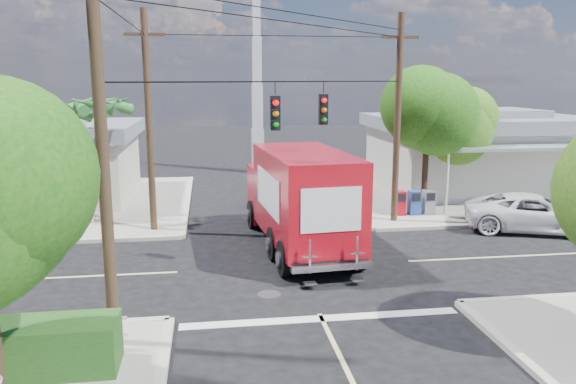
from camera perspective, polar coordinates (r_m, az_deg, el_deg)
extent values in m
plane|color=black|center=(19.30, 0.85, -7.58)|extent=(120.00, 120.00, 0.00)
cube|color=gray|center=(32.77, 17.05, -0.06)|extent=(14.00, 14.00, 0.14)
cube|color=#B5AFA0|center=(30.47, 5.04, -0.43)|extent=(0.25, 14.00, 0.14)
cube|color=#B5AFA0|center=(26.76, 23.37, -2.98)|extent=(14.00, 0.25, 0.14)
cube|color=gray|center=(30.77, -23.30, -1.21)|extent=(14.00, 14.00, 0.14)
cube|color=#B5AFA0|center=(29.70, -10.16, -0.87)|extent=(0.25, 14.00, 0.14)
cube|color=beige|center=(28.86, -2.26, -1.19)|extent=(0.12, 12.00, 0.01)
cube|color=beige|center=(23.02, 26.39, -5.64)|extent=(12.00, 0.12, 0.01)
cube|color=silver|center=(15.36, 3.43, -12.70)|extent=(7.50, 0.40, 0.01)
cube|color=beige|center=(34.03, 18.80, 3.26)|extent=(11.00, 8.00, 3.40)
cube|color=gray|center=(33.83, 19.02, 6.70)|extent=(11.80, 8.80, 0.70)
cube|color=gray|center=(33.79, 19.07, 7.55)|extent=(6.05, 4.40, 0.50)
cube|color=gray|center=(29.64, 23.20, 4.18)|extent=(9.90, 1.80, 0.15)
cylinder|color=silver|center=(27.10, 15.86, 0.98)|extent=(0.12, 0.12, 2.90)
cube|color=beige|center=(32.18, -24.57, 2.23)|extent=(10.00, 8.00, 3.20)
cube|color=gray|center=(31.97, -24.86, 5.68)|extent=(10.80, 8.80, 0.70)
cube|color=gray|center=(31.93, -24.93, 6.57)|extent=(5.50, 4.40, 0.50)
cylinder|color=silver|center=(25.80, -19.48, 0.03)|extent=(0.12, 0.12, 2.70)
cube|color=silver|center=(38.48, -3.09, 4.21)|extent=(0.80, 0.80, 3.00)
cube|color=silver|center=(38.22, -3.14, 8.67)|extent=(0.70, 0.70, 3.00)
cube|color=silver|center=(38.20, -3.19, 13.17)|extent=(0.60, 0.60, 3.00)
cube|color=silver|center=(38.42, -3.24, 17.65)|extent=(0.50, 0.50, 3.00)
cylinder|color=#422D1C|center=(27.11, 13.76, 2.37)|extent=(0.28, 0.28, 4.10)
sphere|color=#174B0F|center=(26.84, 14.02, 7.77)|extent=(4.10, 4.10, 4.10)
sphere|color=#174B0F|center=(26.87, 13.09, 8.37)|extent=(3.33, 3.33, 3.33)
sphere|color=#174B0F|center=(26.71, 14.95, 7.44)|extent=(3.58, 3.58, 3.58)
cylinder|color=#422D1C|center=(30.17, 16.78, 2.60)|extent=(0.28, 0.28, 3.58)
sphere|color=#325D14|center=(29.93, 17.03, 6.84)|extent=(3.58, 3.58, 3.58)
sphere|color=#325D14|center=(29.93, 16.19, 7.32)|extent=(2.91, 2.91, 2.91)
sphere|color=#325D14|center=(29.82, 17.87, 6.56)|extent=(3.14, 3.14, 3.14)
cylinder|color=#422D1C|center=(26.20, -18.28, 2.82)|extent=(0.24, 0.24, 5.00)
cone|color=#2D6D2D|center=(25.82, -16.65, 8.61)|extent=(0.50, 2.06, 0.98)
cone|color=#2D6D2D|center=(26.57, -17.17, 8.64)|extent=(1.92, 1.68, 0.98)
cone|color=#2D6D2D|center=(26.86, -18.73, 8.57)|extent=(2.12, 0.95, 0.98)
cone|color=#2D6D2D|center=(26.50, -20.23, 8.44)|extent=(1.34, 2.07, 0.98)
cone|color=#2D6D2D|center=(25.74, -20.58, 8.36)|extent=(1.34, 2.07, 0.98)
cone|color=#2D6D2D|center=(25.14, -19.44, 8.38)|extent=(2.12, 0.95, 0.98)
cone|color=#2D6D2D|center=(25.18, -17.65, 8.49)|extent=(1.92, 1.68, 0.98)
cylinder|color=#422D1C|center=(28.09, -21.76, 2.71)|extent=(0.24, 0.24, 4.60)
cone|color=#2D6D2D|center=(27.67, -20.29, 7.70)|extent=(0.50, 2.06, 0.98)
cone|color=#2D6D2D|center=(28.42, -20.68, 7.75)|extent=(1.92, 1.68, 0.98)
cone|color=#2D6D2D|center=(28.77, -22.10, 7.69)|extent=(2.12, 0.95, 0.98)
cone|color=#2D6D2D|center=(28.45, -23.53, 7.55)|extent=(1.34, 2.07, 0.98)
cone|color=#2D6D2D|center=(27.69, -23.95, 7.44)|extent=(1.34, 2.07, 0.98)
cone|color=#2D6D2D|center=(27.07, -22.97, 7.44)|extent=(2.12, 0.95, 0.98)
cone|color=#2D6D2D|center=(27.05, -21.31, 7.56)|extent=(1.92, 1.68, 0.98)
cylinder|color=#473321|center=(13.16, -18.28, 3.10)|extent=(0.28, 0.28, 9.00)
cylinder|color=#473321|center=(24.66, 11.05, 7.04)|extent=(0.28, 0.28, 9.00)
cube|color=#473321|center=(24.66, 11.37, 15.17)|extent=(1.60, 0.12, 0.12)
cylinder|color=#473321|center=(23.41, -13.94, 6.70)|extent=(0.28, 0.28, 9.00)
cube|color=#473321|center=(23.41, -14.36, 15.26)|extent=(1.60, 0.12, 0.12)
cylinder|color=black|center=(18.26, 0.91, 11.16)|extent=(10.43, 10.43, 0.04)
cube|color=black|center=(17.39, -1.31, 8.02)|extent=(0.30, 0.24, 1.05)
sphere|color=red|center=(17.23, -1.26, 9.09)|extent=(0.20, 0.20, 0.20)
cube|color=black|center=(19.57, 3.60, 8.37)|extent=(0.30, 0.24, 1.05)
sphere|color=red|center=(19.42, 3.70, 9.32)|extent=(0.20, 0.20, 0.20)
cube|color=silver|center=(13.80, -16.72, -13.17)|extent=(0.09, 0.06, 1.00)
cube|color=#AD0A17|center=(26.33, 11.26, -1.10)|extent=(0.50, 0.50, 1.10)
cube|color=#214397|center=(26.57, 12.69, -1.04)|extent=(0.50, 0.50, 1.10)
cube|color=slate|center=(26.83, 14.09, -0.99)|extent=(0.50, 0.50, 1.10)
cube|color=black|center=(21.41, 1.06, -4.02)|extent=(3.17, 8.55, 0.27)
cube|color=#B80C19|center=(24.31, -0.81, -0.08)|extent=(2.72, 2.04, 2.36)
cube|color=black|center=(24.95, -1.18, 1.22)|extent=(2.27, 0.46, 1.02)
cube|color=silver|center=(25.39, -1.27, -1.32)|extent=(2.47, 0.34, 0.38)
cube|color=#B80C19|center=(20.12, 1.75, -0.30)|extent=(3.20, 6.43, 3.11)
cube|color=white|center=(20.47, 5.44, 0.32)|extent=(0.35, 3.85, 1.40)
cube|color=white|center=(19.79, -2.07, -0.02)|extent=(0.35, 3.85, 1.40)
cube|color=white|center=(17.15, 4.43, -1.83)|extent=(1.93, 0.19, 1.40)
cube|color=silver|center=(17.51, 4.48, -7.58)|extent=(2.59, 0.49, 0.19)
cube|color=silver|center=(17.04, 2.21, -6.57)|extent=(0.49, 0.11, 1.07)
cube|color=silver|center=(17.48, 7.00, -6.18)|extent=(0.49, 0.11, 1.07)
cylinder|color=black|center=(24.11, -3.60, -2.28)|extent=(0.44, 1.21, 1.18)
cylinder|color=black|center=(24.63, 2.08, -1.98)|extent=(0.44, 1.21, 1.18)
cylinder|color=black|center=(18.23, -0.33, -6.77)|extent=(0.44, 1.21, 1.18)
cylinder|color=black|center=(18.90, 7.04, -6.19)|extent=(0.44, 1.21, 1.18)
imported|color=silver|center=(25.68, 23.77, -1.96)|extent=(6.16, 4.34, 1.56)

